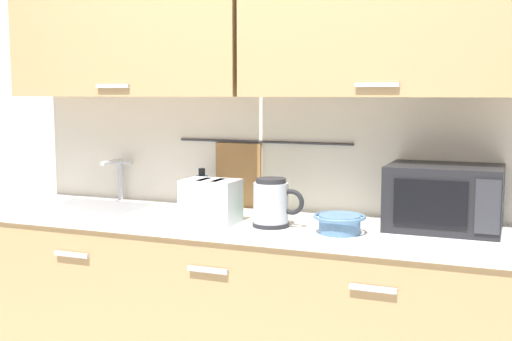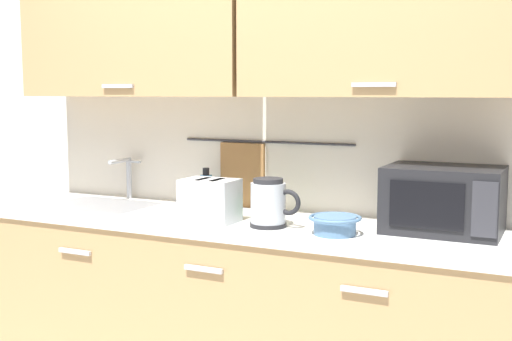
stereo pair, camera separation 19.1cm
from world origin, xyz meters
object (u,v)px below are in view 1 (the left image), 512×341
(toaster, at_px, (211,201))
(dish_soap_bottle, at_px, (202,190))
(mug_by_kettle, at_px, (266,208))
(electric_kettle, at_px, (272,203))
(mixing_bowl, at_px, (339,223))
(microwave, at_px, (444,197))
(mug_near_sink, at_px, (191,202))

(toaster, bearing_deg, dish_soap_bottle, 122.74)
(mug_by_kettle, bearing_deg, electric_kettle, -61.86)
(mug_by_kettle, bearing_deg, toaster, -135.04)
(mixing_bowl, bearing_deg, mug_by_kettle, 153.29)
(microwave, xyz_separation_m, dish_soap_bottle, (-1.17, 0.09, -0.05))
(mug_near_sink, xyz_separation_m, toaster, (0.19, -0.18, 0.05))
(electric_kettle, height_order, toaster, electric_kettle)
(microwave, xyz_separation_m, toaster, (-0.97, -0.23, -0.04))
(microwave, relative_size, mug_near_sink, 3.83)
(dish_soap_bottle, bearing_deg, electric_kettle, -32.20)
(mug_near_sink, bearing_deg, microwave, 2.29)
(mug_near_sink, relative_size, mixing_bowl, 0.56)
(dish_soap_bottle, height_order, mixing_bowl, dish_soap_bottle)
(microwave, bearing_deg, dish_soap_bottle, 175.54)
(microwave, bearing_deg, toaster, -166.52)
(dish_soap_bottle, height_order, toaster, dish_soap_bottle)
(mug_by_kettle, bearing_deg, microwave, 3.18)
(dish_soap_bottle, xyz_separation_m, mug_near_sink, (0.01, -0.14, -0.04))
(mug_near_sink, bearing_deg, mixing_bowl, -14.13)
(microwave, distance_m, mug_near_sink, 1.16)
(electric_kettle, height_order, mug_near_sink, electric_kettle)
(electric_kettle, height_order, dish_soap_bottle, electric_kettle)
(mixing_bowl, distance_m, mug_by_kettle, 0.44)
(electric_kettle, bearing_deg, microwave, 17.53)
(dish_soap_bottle, distance_m, mug_near_sink, 0.14)
(toaster, bearing_deg, mug_by_kettle, 44.96)
(toaster, distance_m, mug_by_kettle, 0.27)
(mug_near_sink, distance_m, mixing_bowl, 0.80)
(microwave, height_order, mixing_bowl, microwave)
(dish_soap_bottle, bearing_deg, mug_near_sink, -84.31)
(microwave, height_order, mug_near_sink, microwave)
(microwave, bearing_deg, electric_kettle, -162.47)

